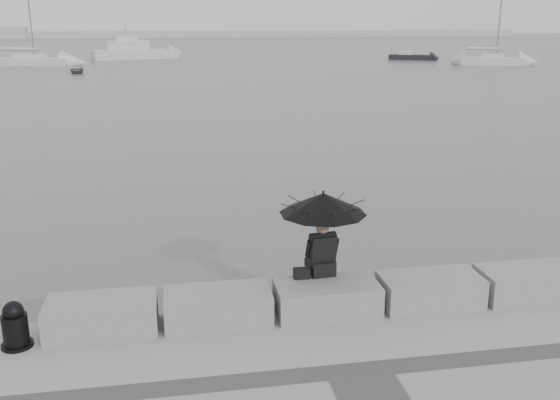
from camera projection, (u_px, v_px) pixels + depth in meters
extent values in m
plane|color=#4E5153|center=(319.00, 328.00, 10.35)|extent=(360.00, 360.00, 0.00)
cube|color=slate|center=(102.00, 316.00, 9.15)|extent=(1.60, 0.80, 0.50)
cube|color=slate|center=(218.00, 307.00, 9.43)|extent=(1.60, 0.80, 0.50)
cube|color=slate|center=(327.00, 298.00, 9.71)|extent=(1.60, 0.80, 0.50)
cube|color=slate|center=(430.00, 290.00, 9.99)|extent=(1.60, 0.80, 0.50)
cube|color=slate|center=(527.00, 283.00, 10.27)|extent=(1.60, 0.80, 0.50)
sphere|color=#726056|center=(322.00, 228.00, 9.80)|extent=(0.21, 0.21, 0.21)
cylinder|color=black|center=(323.00, 224.00, 9.77)|extent=(0.02, 0.02, 1.00)
cone|color=black|center=(323.00, 203.00, 9.68)|extent=(1.38, 1.38, 0.33)
sphere|color=black|center=(323.00, 192.00, 9.62)|extent=(0.04, 0.04, 0.04)
cube|color=black|center=(302.00, 273.00, 9.82)|extent=(0.26, 0.15, 0.16)
cylinder|color=black|center=(18.00, 345.00, 8.77)|extent=(0.44, 0.44, 0.06)
cylinder|color=black|center=(16.00, 331.00, 8.71)|extent=(0.35, 0.35, 0.49)
sphere|color=black|center=(13.00, 311.00, 8.62)|extent=(0.29, 0.29, 0.29)
cube|color=#ADB0B3|center=(176.00, 34.00, 156.60)|extent=(180.00, 6.00, 1.60)
cube|color=silver|center=(30.00, 62.00, 66.23)|extent=(9.03, 4.60, 0.90)
cube|color=silver|center=(29.00, 57.00, 66.06)|extent=(3.36, 2.34, 0.50)
cylinder|color=gray|center=(29.00, 50.00, 65.88)|extent=(4.75, 1.38, 0.10)
cube|color=silver|center=(492.00, 62.00, 67.19)|extent=(7.00, 4.69, 0.90)
cube|color=silver|center=(492.00, 56.00, 67.02)|extent=(2.73, 2.35, 0.50)
cylinder|color=gray|center=(493.00, 50.00, 66.84)|extent=(3.47, 1.48, 0.10)
cube|color=silver|center=(135.00, 55.00, 76.79)|extent=(10.67, 5.90, 1.20)
cube|color=silver|center=(135.00, 46.00, 76.48)|extent=(5.59, 3.71, 1.20)
cube|color=silver|center=(134.00, 38.00, 76.23)|extent=(2.95, 2.33, 0.60)
cylinder|color=gray|center=(134.00, 29.00, 75.92)|extent=(0.08, 0.08, 1.60)
cube|color=black|center=(412.00, 58.00, 75.46)|extent=(5.54, 4.04, 0.70)
cube|color=silver|center=(412.00, 53.00, 75.32)|extent=(2.01, 1.84, 0.50)
imported|color=slate|center=(77.00, 71.00, 57.37)|extent=(2.90, 1.43, 0.48)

